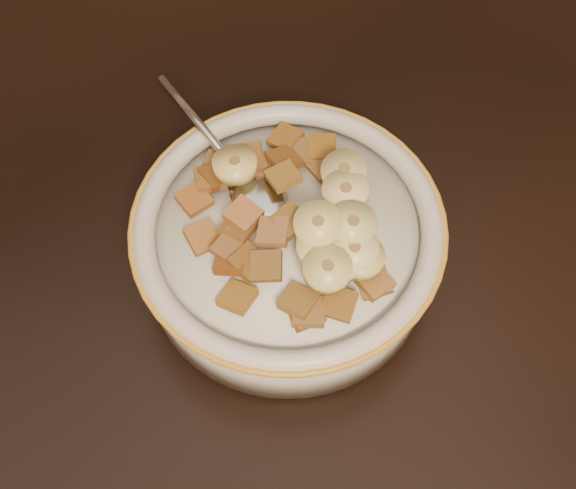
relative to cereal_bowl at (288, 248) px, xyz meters
name	(u,v)px	position (x,y,z in m)	size (l,w,h in m)	color
cereal_bowl	(288,248)	(0.00, 0.00, 0.00)	(0.20, 0.20, 0.05)	#B6B5B1
milk	(288,231)	(0.00, 0.00, 0.02)	(0.17, 0.17, 0.00)	beige
spoon	(258,196)	(-0.01, 0.03, 0.03)	(0.04, 0.05, 0.01)	#AFB0B1
cereal_square_0	(194,199)	(-0.05, 0.04, 0.03)	(0.02, 0.02, 0.01)	#91501B
cereal_square_1	(243,214)	(-0.03, 0.01, 0.04)	(0.02, 0.02, 0.01)	#9C6437
cereal_square_2	(322,148)	(0.05, 0.05, 0.03)	(0.02, 0.02, 0.01)	#8D5718
cereal_square_3	(248,156)	(-0.01, 0.06, 0.03)	(0.02, 0.02, 0.01)	#95591E
cereal_square_4	(203,238)	(-0.06, 0.01, 0.03)	(0.02, 0.02, 0.01)	brown
cereal_square_5	(231,248)	(-0.04, -0.01, 0.04)	(0.02, 0.02, 0.01)	brown
cereal_square_6	(238,229)	(-0.03, 0.01, 0.04)	(0.02, 0.02, 0.01)	brown
cereal_square_7	(305,312)	(-0.01, -0.06, 0.03)	(0.02, 0.02, 0.01)	brown
cereal_square_8	(285,138)	(0.03, 0.07, 0.03)	(0.02, 0.02, 0.01)	brown
cereal_square_9	(248,262)	(-0.04, -0.02, 0.04)	(0.02, 0.02, 0.01)	brown
cereal_square_10	(284,159)	(0.02, 0.05, 0.04)	(0.02, 0.02, 0.01)	brown
cereal_square_11	(210,178)	(-0.04, 0.05, 0.03)	(0.02, 0.02, 0.01)	#915723
cereal_square_12	(301,151)	(0.03, 0.05, 0.03)	(0.02, 0.02, 0.01)	brown
cereal_square_13	(251,163)	(-0.01, 0.06, 0.03)	(0.02, 0.02, 0.01)	brown
cereal_square_14	(290,221)	(0.00, -0.01, 0.05)	(0.02, 0.02, 0.01)	brown
cereal_square_15	(266,266)	(-0.03, -0.03, 0.04)	(0.02, 0.02, 0.01)	brown
cereal_square_16	(374,282)	(0.04, -0.06, 0.03)	(0.02, 0.02, 0.01)	brown
cereal_square_17	(231,261)	(-0.05, -0.01, 0.04)	(0.02, 0.02, 0.01)	brown
cereal_square_18	(298,301)	(-0.02, -0.06, 0.03)	(0.02, 0.02, 0.01)	brown
cereal_square_19	(334,229)	(0.02, -0.02, 0.04)	(0.02, 0.02, 0.01)	brown
cereal_square_20	(308,312)	(-0.01, -0.06, 0.03)	(0.02, 0.02, 0.01)	brown
cereal_square_21	(217,167)	(-0.03, 0.06, 0.03)	(0.02, 0.02, 0.01)	brown
cereal_square_22	(237,297)	(-0.05, -0.04, 0.03)	(0.02, 0.02, 0.01)	#8F5A17
cereal_square_23	(339,304)	(0.01, -0.07, 0.03)	(0.02, 0.02, 0.01)	brown
cereal_square_24	(273,232)	(-0.01, -0.01, 0.05)	(0.02, 0.02, 0.01)	olive
cereal_square_25	(263,164)	(0.00, 0.05, 0.03)	(0.02, 0.02, 0.01)	brown
cereal_square_26	(217,176)	(-0.03, 0.05, 0.03)	(0.02, 0.02, 0.01)	brown
cereal_square_27	(232,164)	(-0.02, 0.06, 0.03)	(0.02, 0.02, 0.01)	#94511A
cereal_square_28	(323,165)	(0.04, 0.04, 0.03)	(0.02, 0.02, 0.01)	brown
cereal_square_29	(374,282)	(0.04, -0.06, 0.03)	(0.02, 0.02, 0.01)	olive
cereal_square_30	(283,176)	(0.01, 0.03, 0.04)	(0.02, 0.02, 0.01)	#976A1B
banana_slice_0	(344,246)	(0.02, -0.04, 0.05)	(0.03, 0.03, 0.01)	#F0D985
banana_slice_1	(346,192)	(0.04, 0.00, 0.05)	(0.03, 0.03, 0.01)	beige
banana_slice_2	(328,269)	(0.01, -0.05, 0.05)	(0.03, 0.03, 0.01)	#CBBD63
banana_slice_3	(348,235)	(0.03, -0.03, 0.05)	(0.03, 0.03, 0.01)	tan
banana_slice_4	(360,257)	(0.03, -0.05, 0.05)	(0.03, 0.03, 0.01)	#EDD671
banana_slice_5	(354,250)	(0.03, -0.04, 0.05)	(0.03, 0.03, 0.01)	#D6CA83
banana_slice_6	(235,165)	(-0.02, 0.05, 0.04)	(0.03, 0.03, 0.01)	#EAD472
banana_slice_7	(318,225)	(0.01, -0.02, 0.06)	(0.03, 0.03, 0.01)	#F4DB82
banana_slice_8	(353,225)	(0.03, -0.03, 0.05)	(0.03, 0.03, 0.01)	#E2D286
banana_slice_9	(320,247)	(0.01, -0.03, 0.05)	(0.03, 0.03, 0.01)	#DECE75
banana_slice_10	(339,259)	(0.02, -0.04, 0.05)	(0.03, 0.03, 0.01)	#DCCE88
banana_slice_11	(344,172)	(0.05, 0.01, 0.05)	(0.03, 0.03, 0.01)	tan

